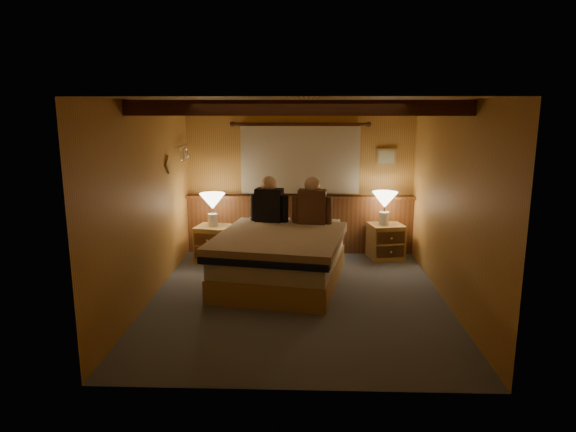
{
  "coord_description": "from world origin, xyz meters",
  "views": [
    {
      "loc": [
        0.09,
        -5.99,
        2.33
      ],
      "look_at": [
        -0.13,
        0.4,
        0.95
      ],
      "focal_mm": 32.0,
      "sensor_mm": 36.0,
      "label": 1
    }
  ],
  "objects_px": {
    "bed": "(281,257)",
    "lamp_right": "(385,202)",
    "nightstand_left": "(213,243)",
    "duffel_bag": "(233,251)",
    "nightstand_right": "(386,241)",
    "lamp_left": "(213,203)",
    "person_right": "(312,204)",
    "person_left": "(269,203)"
  },
  "relations": [
    {
      "from": "bed",
      "to": "person_right",
      "type": "bearing_deg",
      "value": 64.22
    },
    {
      "from": "nightstand_right",
      "to": "person_right",
      "type": "relative_size",
      "value": 0.83
    },
    {
      "from": "lamp_right",
      "to": "nightstand_left",
      "type": "bearing_deg",
      "value": -175.58
    },
    {
      "from": "nightstand_left",
      "to": "lamp_right",
      "type": "xyz_separation_m",
      "value": [
        2.62,
        0.2,
        0.63
      ]
    },
    {
      "from": "nightstand_left",
      "to": "nightstand_right",
      "type": "relative_size",
      "value": 0.99
    },
    {
      "from": "person_right",
      "to": "nightstand_right",
      "type": "bearing_deg",
      "value": 34.65
    },
    {
      "from": "nightstand_left",
      "to": "lamp_left",
      "type": "distance_m",
      "value": 0.62
    },
    {
      "from": "nightstand_left",
      "to": "lamp_left",
      "type": "bearing_deg",
      "value": 13.32
    },
    {
      "from": "nightstand_right",
      "to": "person_right",
      "type": "height_order",
      "value": "person_right"
    },
    {
      "from": "lamp_left",
      "to": "lamp_right",
      "type": "distance_m",
      "value": 2.62
    },
    {
      "from": "lamp_left",
      "to": "duffel_bag",
      "type": "relative_size",
      "value": 0.96
    },
    {
      "from": "nightstand_right",
      "to": "lamp_right",
      "type": "relative_size",
      "value": 1.13
    },
    {
      "from": "nightstand_right",
      "to": "person_left",
      "type": "distance_m",
      "value": 1.97
    },
    {
      "from": "bed",
      "to": "nightstand_right",
      "type": "bearing_deg",
      "value": 47.19
    },
    {
      "from": "lamp_left",
      "to": "person_right",
      "type": "distance_m",
      "value": 1.55
    },
    {
      "from": "bed",
      "to": "duffel_bag",
      "type": "bearing_deg",
      "value": 138.99
    },
    {
      "from": "bed",
      "to": "nightstand_left",
      "type": "relative_size",
      "value": 3.99
    },
    {
      "from": "nightstand_right",
      "to": "duffel_bag",
      "type": "xyz_separation_m",
      "value": [
        -2.35,
        -0.22,
        -0.12
      ]
    },
    {
      "from": "lamp_right",
      "to": "duffel_bag",
      "type": "bearing_deg",
      "value": -174.61
    },
    {
      "from": "lamp_left",
      "to": "bed",
      "type": "bearing_deg",
      "value": -42.26
    },
    {
      "from": "bed",
      "to": "lamp_right",
      "type": "xyz_separation_m",
      "value": [
        1.53,
        1.18,
        0.54
      ]
    },
    {
      "from": "nightstand_left",
      "to": "lamp_left",
      "type": "xyz_separation_m",
      "value": [
        0.01,
        0.0,
        0.62
      ]
    },
    {
      "from": "bed",
      "to": "person_right",
      "type": "distance_m",
      "value": 0.93
    },
    {
      "from": "nightstand_right",
      "to": "duffel_bag",
      "type": "distance_m",
      "value": 2.36
    },
    {
      "from": "bed",
      "to": "lamp_left",
      "type": "relative_size",
      "value": 4.49
    },
    {
      "from": "nightstand_left",
      "to": "person_left",
      "type": "distance_m",
      "value": 1.16
    },
    {
      "from": "lamp_left",
      "to": "person_right",
      "type": "bearing_deg",
      "value": -15.27
    },
    {
      "from": "nightstand_left",
      "to": "lamp_right",
      "type": "height_order",
      "value": "lamp_right"
    },
    {
      "from": "nightstand_right",
      "to": "duffel_bag",
      "type": "bearing_deg",
      "value": 173.46
    },
    {
      "from": "nightstand_right",
      "to": "lamp_left",
      "type": "xyz_separation_m",
      "value": [
        -2.65,
        -0.21,
        0.62
      ]
    },
    {
      "from": "bed",
      "to": "nightstand_right",
      "type": "xyz_separation_m",
      "value": [
        1.57,
        1.19,
        -0.09
      ]
    },
    {
      "from": "bed",
      "to": "nightstand_right",
      "type": "height_order",
      "value": "bed"
    },
    {
      "from": "nightstand_right",
      "to": "lamp_left",
      "type": "distance_m",
      "value": 2.73
    },
    {
      "from": "nightstand_left",
      "to": "duffel_bag",
      "type": "height_order",
      "value": "nightstand_left"
    },
    {
      "from": "duffel_bag",
      "to": "bed",
      "type": "bearing_deg",
      "value": -58.0
    },
    {
      "from": "duffel_bag",
      "to": "person_right",
      "type": "bearing_deg",
      "value": -25.14
    },
    {
      "from": "bed",
      "to": "person_left",
      "type": "distance_m",
      "value": 0.93
    },
    {
      "from": "bed",
      "to": "nightstand_right",
      "type": "distance_m",
      "value": 1.97
    },
    {
      "from": "lamp_right",
      "to": "duffel_bag",
      "type": "height_order",
      "value": "lamp_right"
    },
    {
      "from": "nightstand_left",
      "to": "bed",
      "type": "bearing_deg",
      "value": -31.03
    },
    {
      "from": "lamp_left",
      "to": "person_right",
      "type": "relative_size",
      "value": 0.72
    },
    {
      "from": "duffel_bag",
      "to": "nightstand_right",
      "type": "bearing_deg",
      "value": -1.53
    }
  ]
}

